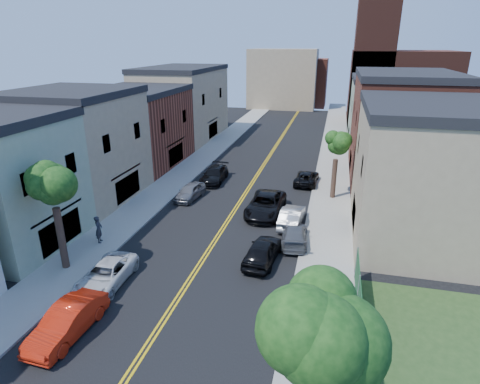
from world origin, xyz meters
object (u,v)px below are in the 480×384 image
Objects in this scene: black_car_left at (214,175)px; grey_car_right at (294,234)px; white_pickup at (106,274)px; black_car_right at (263,251)px; pedestrian_right at (350,313)px; dark_car_right_far at (307,178)px; black_suv_lane at (266,204)px; silver_car_right at (292,216)px; pedestrian_left at (99,229)px; red_sedan at (67,322)px; grey_car_left at (190,192)px.

grey_car_right is at bearing -51.27° from black_car_left.
black_car_left reaches higher than grey_car_right.
white_pickup is 9.55m from black_car_right.
pedestrian_right is (13.58, -0.91, 0.47)m from white_pickup.
pedestrian_right is at bearing -57.94° from black_car_left.
pedestrian_right is at bearing 102.52° from dark_car_right_far.
grey_car_right is at bearing -56.38° from black_suv_lane.
silver_car_right is at bearing -34.38° from black_suv_lane.
pedestrian_left reaches higher than white_pickup.
dark_car_right_far is at bearing -94.57° from grey_car_right.
pedestrian_left reaches higher than black_car_right.
black_suv_lane is at bearing -47.09° from black_car_left.
pedestrian_left is (-3.14, 4.35, 0.46)m from white_pickup.
red_sedan is 2.35× the size of pedestrian_right.
black_suv_lane is at bearing 70.60° from red_sedan.
white_pickup is 0.80× the size of black_suv_lane.
pedestrian_right is (4.09, -11.43, 0.40)m from silver_car_right.
white_pickup is at bearing -162.61° from pedestrian_left.
white_pickup is 18.91m from black_car_left.
black_car_right reaches higher than red_sedan.
pedestrian_right reaches higher than black_suv_lane.
grey_car_left is 0.79× the size of black_car_left.
pedestrian_left is at bearing -36.31° from pedestrian_right.
dark_car_right_far is at bearing 8.67° from black_car_left.
red_sedan is 11.85m from black_car_right.
red_sedan reaches higher than white_pickup.
grey_car_right is at bearing 93.39° from dark_car_right_far.
grey_car_right is 12.75m from dark_car_right_far.
grey_car_right is 2.88m from silver_car_right.
black_car_left is 9.30m from black_suv_lane.
black_car_left is at bearing -56.52° from black_car_right.
pedestrian_left reaches higher than silver_car_right.
black_car_left is 1.12× the size of black_car_right.
pedestrian_left is at bearing 28.88° from silver_car_right.
black_car_left reaches higher than silver_car_right.
pedestrian_right is at bearing -125.90° from pedestrian_left.
white_pickup is 22.67m from dark_car_right_far.
grey_car_left is 20.12m from pedestrian_right.
pedestrian_right reaches higher than dark_car_right_far.
pedestrian_right is at bearing 107.11° from grey_car_right.
white_pickup is 1.03× the size of dark_car_right_far.
dark_car_right_far is (9.86, 6.54, -0.04)m from grey_car_left.
black_suv_lane reaches higher than red_sedan.
dark_car_right_far is (9.10, 1.54, -0.09)m from black_car_left.
black_car_left is 2.57× the size of pedestrian_right.
silver_car_right reaches higher than grey_car_left.
silver_car_right is 2.29× the size of pedestrian_left.
grey_car_left reaches higher than grey_car_right.
black_suv_lane is at bearing -6.03° from grey_car_left.
pedestrian_left is at bearing 8.81° from grey_car_right.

